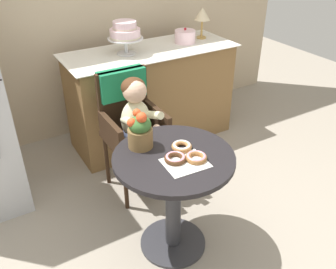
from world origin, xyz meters
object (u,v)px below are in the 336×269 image
object	(u,v)px
flower_vase	(140,131)
tiered_cake_stand	(125,32)
donut_front	(196,157)
wicker_chair	(129,113)
seated_child	(138,117)
round_layer_cake	(185,36)
cafe_table	(173,184)
donut_side	(175,158)
donut_mid	(182,146)
table_lamp	(202,15)

from	to	relation	value
flower_vase	tiered_cake_stand	bearing A→B (deg)	68.66
donut_front	tiered_cake_stand	size ratio (longest dim) A/B	0.42
tiered_cake_stand	wicker_chair	bearing A→B (deg)	-114.82
seated_child	round_layer_cake	distance (m)	1.15
wicker_chair	flower_vase	xyz separation A→B (m)	(-0.18, -0.57, 0.19)
donut_front	flower_vase	size ratio (longest dim) A/B	0.52
cafe_table	seated_child	size ratio (longest dim) A/B	0.99
wicker_chair	flower_vase	bearing A→B (deg)	-101.99
seated_child	donut_front	world-z (taller)	seated_child
flower_vase	round_layer_cake	distance (m)	1.54
donut_side	tiered_cake_stand	xyz separation A→B (m)	(0.34, 1.35, 0.34)
wicker_chair	donut_mid	distance (m)	0.73
donut_mid	donut_side	distance (m)	0.13
wicker_chair	donut_side	world-z (taller)	wicker_chair
seated_child	table_lamp	bearing A→B (deg)	35.19
donut_side	flower_vase	bearing A→B (deg)	112.71
wicker_chair	seated_child	world-z (taller)	seated_child
donut_front	round_layer_cake	distance (m)	1.66
cafe_table	flower_vase	world-z (taller)	flower_vase
seated_child	tiered_cake_stand	world-z (taller)	tiered_cake_stand
donut_front	flower_vase	xyz separation A→B (m)	(-0.21, 0.29, 0.09)
donut_front	donut_side	xyz separation A→B (m)	(-0.11, 0.05, 0.00)
cafe_table	flower_vase	size ratio (longest dim) A/B	3.00
wicker_chair	table_lamp	world-z (taller)	table_lamp
donut_mid	table_lamp	distance (m)	1.73
cafe_table	donut_side	size ratio (longest dim) A/B	5.70
cafe_table	flower_vase	distance (m)	0.39
cafe_table	flower_vase	xyz separation A→B (m)	(-0.12, 0.19, 0.32)
donut_side	round_layer_cake	bearing A→B (deg)	55.40
donut_mid	donut_side	size ratio (longest dim) A/B	0.97
seated_child	table_lamp	xyz separation A→B (m)	(1.07, 0.76, 0.44)
table_lamp	donut_side	bearing A→B (deg)	-129.42
donut_mid	tiered_cake_stand	distance (m)	1.33
wicker_chair	donut_mid	xyz separation A→B (m)	(0.01, -0.72, 0.10)
tiered_cake_stand	donut_front	bearing A→B (deg)	-99.25
wicker_chair	round_layer_cake	distance (m)	1.07
round_layer_cake	table_lamp	bearing A→B (deg)	10.20
tiered_cake_stand	table_lamp	world-z (taller)	table_lamp
round_layer_cake	wicker_chair	bearing A→B (deg)	-146.83
donut_front	donut_mid	size ratio (longest dim) A/B	1.03
donut_mid	wicker_chair	bearing A→B (deg)	91.05
cafe_table	donut_front	xyz separation A→B (m)	(0.09, -0.10, 0.23)
cafe_table	wicker_chair	world-z (taller)	wicker_chair
donut_side	round_layer_cake	size ratio (longest dim) A/B	0.66
flower_vase	round_layer_cake	size ratio (longest dim) A/B	1.25
seated_child	donut_mid	xyz separation A→B (m)	(0.01, -0.56, 0.06)
cafe_table	donut_front	distance (m)	0.27
flower_vase	table_lamp	bearing A→B (deg)	42.98
donut_front	donut_side	bearing A→B (deg)	153.85
donut_mid	tiered_cake_stand	world-z (taller)	tiered_cake_stand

